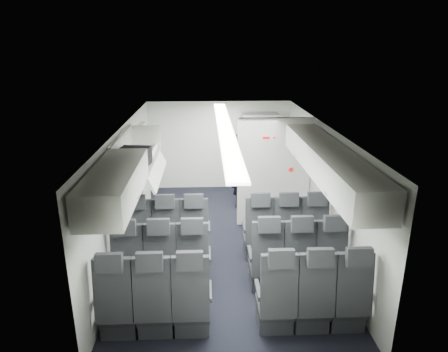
{
  "coord_description": "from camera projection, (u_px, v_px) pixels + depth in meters",
  "views": [
    {
      "loc": [
        -0.32,
        -6.49,
        3.44
      ],
      "look_at": [
        0.0,
        0.4,
        1.15
      ],
      "focal_mm": 32.0,
      "sensor_mm": 36.0,
      "label": 1
    }
  ],
  "objects": [
    {
      "name": "seat_row_front",
      "position": [
        227.0,
        236.0,
        6.62
      ],
      "size": [
        3.33,
        0.56,
        1.24
      ],
      "color": "#222326",
      "rests_on": "cabin_shell"
    },
    {
      "name": "carry_on_bag",
      "position": [
        135.0,
        156.0,
        6.04
      ],
      "size": [
        0.48,
        0.36,
        0.26
      ],
      "primitive_type": "cube",
      "rotation": [
        0.0,
        0.0,
        -0.14
      ],
      "color": "black",
      "rests_on": "overhead_bin_left_front_open"
    },
    {
      "name": "overhead_bin_right_rear",
      "position": [
        348.0,
        181.0,
        4.83
      ],
      "size": [
        0.53,
        1.8,
        0.4
      ],
      "color": "silver",
      "rests_on": "cabin_shell"
    },
    {
      "name": "papers",
      "position": [
        251.0,
        159.0,
        8.59
      ],
      "size": [
        0.2,
        0.11,
        0.15
      ],
      "primitive_type": "cube",
      "rotation": [
        0.0,
        0.0,
        0.45
      ],
      "color": "white",
      "rests_on": "flight_attendant"
    },
    {
      "name": "cabin_shell",
      "position": [
        225.0,
        185.0,
        6.9
      ],
      "size": [
        3.41,
        6.01,
        2.16
      ],
      "color": "black",
      "rests_on": "ground"
    },
    {
      "name": "seat_row_rear",
      "position": [
        234.0,
        303.0,
        4.91
      ],
      "size": [
        3.33,
        0.56,
        1.24
      ],
      "color": "#222326",
      "rests_on": "cabin_shell"
    },
    {
      "name": "boarding_door",
      "position": [
        143.0,
        169.0,
        8.35
      ],
      "size": [
        0.12,
        1.27,
        1.86
      ],
      "color": "silver",
      "rests_on": "cabin_shell"
    },
    {
      "name": "flight_attendant",
      "position": [
        242.0,
        170.0,
        8.71
      ],
      "size": [
        0.55,
        0.68,
        1.63
      ],
      "primitive_type": "imported",
      "rotation": [
        0.0,
        0.0,
        1.26
      ],
      "color": "black",
      "rests_on": "ground"
    },
    {
      "name": "overhead_bin_left_rear",
      "position": [
        115.0,
        185.0,
        4.71
      ],
      "size": [
        0.53,
        1.8,
        0.4
      ],
      "color": "silver",
      "rests_on": "cabin_shell"
    },
    {
      "name": "galley_unit",
      "position": [
        259.0,
        153.0,
        9.57
      ],
      "size": [
        0.85,
        0.52,
        1.9
      ],
      "color": "#939399",
      "rests_on": "cabin_shell"
    },
    {
      "name": "overhead_bin_left_front_open",
      "position": [
        136.0,
        155.0,
        6.4
      ],
      "size": [
        0.64,
        1.7,
        0.72
      ],
      "color": "#9E9E93",
      "rests_on": "cabin_shell"
    },
    {
      "name": "seat_row_mid",
      "position": [
        230.0,
        265.0,
        5.76
      ],
      "size": [
        3.33,
        0.56,
        1.24
      ],
      "color": "#222326",
      "rests_on": "cabin_shell"
    },
    {
      "name": "bulkhead_partition",
      "position": [
        274.0,
        172.0,
        7.71
      ],
      "size": [
        1.4,
        0.15,
        2.13
      ],
      "color": "silver",
      "rests_on": "cabin_shell"
    },
    {
      "name": "overhead_bin_right_front",
      "position": [
        312.0,
        146.0,
        6.49
      ],
      "size": [
        0.53,
        1.7,
        0.4
      ],
      "color": "silver",
      "rests_on": "cabin_shell"
    }
  ]
}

